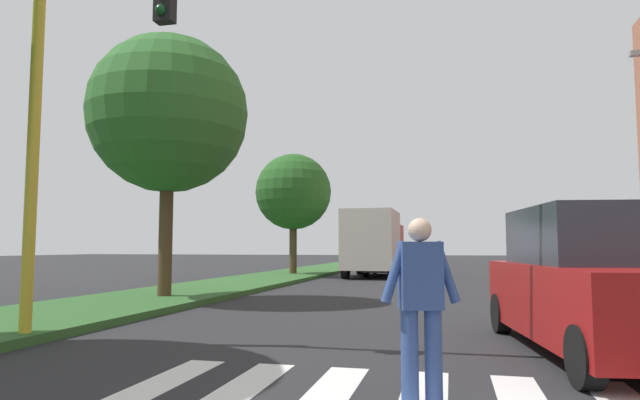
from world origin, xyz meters
name	(u,v)px	position (x,y,z in m)	size (l,w,h in m)	color
ground_plane	(436,275)	(0.00, 30.00, 0.00)	(140.00, 140.00, 0.00)	#262628
crosswalk	(376,395)	(0.00, 6.74, 0.00)	(4.95, 2.20, 0.01)	silver
median_strip	(293,274)	(-6.93, 28.00, 0.07)	(3.56, 64.00, 0.15)	#2D5B28
tree_mid	(168,114)	(-6.61, 14.61, 4.99)	(4.26, 4.26, 6.98)	#4C3823
tree_far	(293,192)	(-6.75, 27.30, 4.12)	(3.72, 3.72, 5.84)	#4C3823
sidewalk_right	(618,278)	(7.84, 28.00, 0.07)	(3.00, 64.00, 0.15)	#9E9991
traffic_light_gantry	(157,50)	(-3.40, 8.41, 4.29)	(7.30, 0.30, 6.00)	gold
pedestrian_performer	(421,300)	(0.45, 6.52, 0.93)	(0.74, 0.34, 1.69)	#334C8C
suv_crossing	(597,284)	(2.62, 9.42, 0.93)	(2.52, 4.81, 1.97)	maroon
sedan_midblock	(388,260)	(-2.34, 29.04, 0.76)	(1.94, 4.17, 1.63)	#B7B7BC
sedan_distant	(391,256)	(-3.36, 40.11, 0.79)	(2.00, 4.27, 1.70)	gray
truck_box_delivery	(374,243)	(-2.85, 27.87, 1.63)	(2.40, 6.20, 3.10)	maroon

